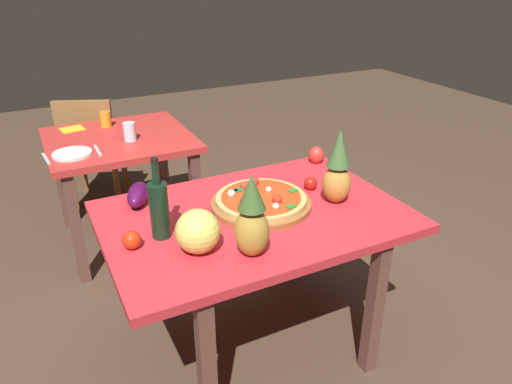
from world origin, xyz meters
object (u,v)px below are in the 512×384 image
Objects in this scene: drinking_glass_juice at (106,119)px; drinking_glass_water at (130,132)px; tomato_by_bottle at (310,183)px; fork_utensil at (46,159)px; display_table at (254,230)px; pizza at (261,198)px; tomato_beside_pepper at (132,240)px; melon at (198,231)px; pineapple_right at (338,170)px; knife_utensil at (98,150)px; pineapple_left at (252,220)px; background_table at (121,154)px; pizza_board at (261,204)px; napkin_folded at (72,129)px; bell_pepper at (316,155)px; dinner_plate at (72,154)px; dining_chair at (92,145)px; eggplant at (138,195)px.

drinking_glass_water is (0.08, -0.34, 0.01)m from drinking_glass_juice.
tomato_by_bottle reaches higher than fork_utensil.
pizza is (0.05, 0.04, 0.13)m from display_table.
melon is at bearing -30.78° from tomato_beside_pepper.
pizza is at bearing -74.32° from drinking_glass_water.
pineapple_right reaches higher than knife_utensil.
drinking_glass_juice is at bearing 96.08° from pineapple_left.
display_table is at bearing -60.48° from fork_utensil.
fork_utensil is (-0.44, -0.19, 0.12)m from background_table.
display_table is 0.12m from pizza_board.
pizza_board is 0.41m from pineapple_left.
display_table is 3.75× the size of pineapple_right.
fork_utensil is (-0.81, 1.04, -0.01)m from pizza_board.
bell_pepper is at bearing -46.71° from napkin_folded.
dinner_plate is (-0.67, 1.03, -0.03)m from pizza.
dinner_plate is at bearing 131.13° from pineapple_right.
drinking_glass_water is at bearing 123.13° from dining_chair.
display_table is 1.24m from dinner_plate.
dinner_plate is at bearing 108.86° from pineapple_left.
tomato_beside_pepper reaches higher than pizza_board.
pizza is 1.63m from napkin_folded.
pizza_board is 0.60m from bell_pepper.
napkin_folded is (-0.29, 0.38, -0.05)m from drinking_glass_water.
pineapple_left is at bearing -137.61° from bell_pepper.
tomato_by_bottle reaches higher than napkin_folded.
pizza is at bearing -68.02° from napkin_folded.
tomato_beside_pepper is (-0.11, -0.36, -0.01)m from eggplant.
bell_pepper is (0.88, -0.91, 0.16)m from background_table.
drinking_glass_water is (0.28, 1.22, 0.02)m from tomato_beside_pepper.
tomato_by_bottle is at bearing -60.45° from drinking_glass_water.
melon is 2.37× the size of tomato_beside_pepper.
pizza is 1.17m from drinking_glass_water.
pineapple_left is 1.45m from dinner_plate.
pineapple_right is 5.49× the size of tomato_by_bottle.
melon is at bearing -149.96° from pizza.
pineapple_left is (-0.21, -0.33, 0.11)m from pizza.
napkin_folded is (-0.56, 1.55, 0.09)m from display_table.
dining_chair is 2.25m from pineapple_left.
pineapple_right is 1.53m from dinner_plate.
knife_utensil reaches higher than display_table.
pineapple_right is 2.03× the size of melon.
dining_chair reaches higher than background_table.
bell_pepper reaches higher than napkin_folded.
dining_chair is at bearing 122.12° from bell_pepper.
dining_chair reaches higher than fork_utensil.
pizza_board is 0.44m from melon.
dining_chair is at bearing 68.16° from napkin_folded.
pineapple_left is at bearing -142.97° from tomato_by_bottle.
pizza reaches higher than knife_utensil.
dinner_plate is 1.22× the size of fork_utensil.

